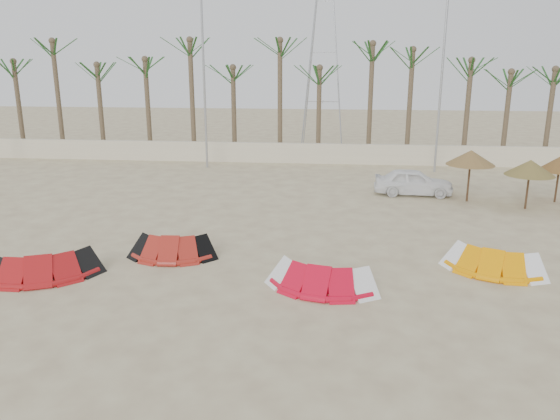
# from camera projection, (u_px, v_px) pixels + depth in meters

# --- Properties ---
(ground) EXTENTS (120.00, 120.00, 0.00)m
(ground) POSITION_uv_depth(u_px,v_px,m) (258.00, 317.00, 14.60)
(ground) COLOR beige
(ground) RESTS_ON ground
(boundary_wall) EXTENTS (60.00, 0.30, 1.30)m
(boundary_wall) POSITION_uv_depth(u_px,v_px,m) (304.00, 153.00, 35.49)
(boundary_wall) COLOR beige
(boundary_wall) RESTS_ON ground
(palm_line) EXTENTS (52.00, 4.00, 7.70)m
(palm_line) POSITION_uv_depth(u_px,v_px,m) (317.00, 61.00, 35.29)
(palm_line) COLOR brown
(palm_line) RESTS_ON ground
(lamp_b) EXTENTS (1.25, 0.14, 11.00)m
(lamp_b) POSITION_uv_depth(u_px,v_px,m) (204.00, 73.00, 32.76)
(lamp_b) COLOR #A5A8AD
(lamp_b) RESTS_ON ground
(lamp_c) EXTENTS (1.25, 0.14, 11.00)m
(lamp_c) POSITION_uv_depth(u_px,v_px,m) (443.00, 74.00, 31.42)
(lamp_c) COLOR #A5A8AD
(lamp_c) RESTS_ON ground
(pylon) EXTENTS (3.00, 3.00, 14.00)m
(pylon) POSITION_uv_depth(u_px,v_px,m) (322.00, 148.00, 41.32)
(pylon) COLOR #A5A8AD
(pylon) RESTS_ON ground
(kite_red_left) EXTENTS (3.94, 2.64, 0.90)m
(kite_red_left) POSITION_uv_depth(u_px,v_px,m) (46.00, 262.00, 17.36)
(kite_red_left) COLOR #A51214
(kite_red_left) RESTS_ON ground
(kite_red_mid) EXTENTS (3.02, 1.62, 0.90)m
(kite_red_mid) POSITION_uv_depth(u_px,v_px,m) (174.00, 244.00, 19.01)
(kite_red_mid) COLOR #A22219
(kite_red_mid) RESTS_ON ground
(kite_red_right) EXTENTS (3.54, 2.17, 0.90)m
(kite_red_right) POSITION_uv_depth(u_px,v_px,m) (321.00, 273.00, 16.46)
(kite_red_right) COLOR red
(kite_red_right) RESTS_ON ground
(kite_orange) EXTENTS (3.54, 2.53, 0.90)m
(kite_orange) POSITION_uv_depth(u_px,v_px,m) (491.00, 258.00, 17.75)
(kite_orange) COLOR #FF9700
(kite_orange) RESTS_ON ground
(parasol_left) EXTENTS (2.28, 2.28, 2.48)m
(parasol_left) POSITION_uv_depth(u_px,v_px,m) (471.00, 158.00, 25.71)
(parasol_left) COLOR #4C331E
(parasol_left) RESTS_ON ground
(parasol_mid) EXTENTS (2.20, 2.20, 2.27)m
(parasol_mid) POSITION_uv_depth(u_px,v_px,m) (530.00, 168.00, 24.48)
(parasol_mid) COLOR #4C331E
(parasol_mid) RESTS_ON ground
(parasol_right) EXTENTS (1.95, 1.95, 2.22)m
(parasol_right) POSITION_uv_depth(u_px,v_px,m) (560.00, 164.00, 25.65)
(parasol_right) COLOR #4C331E
(parasol_right) RESTS_ON ground
(car) EXTENTS (3.95, 1.72, 1.32)m
(car) POSITION_uv_depth(u_px,v_px,m) (413.00, 182.00, 27.34)
(car) COLOR white
(car) RESTS_ON ground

